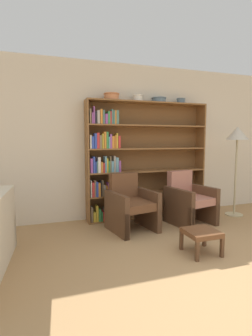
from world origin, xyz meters
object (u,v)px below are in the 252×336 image
object	(u,v)px
bookshelf	(135,161)
armchair_cushioned	(189,200)
bowl_copper	(112,96)
armchair_leather	(131,205)
bowl_cream	(138,98)
floor_lamp	(237,139)
bowl_sage	(181,101)
footstool	(201,234)
bowl_stoneware	(159,100)

from	to	relation	value
bookshelf	armchair_cushioned	distance (m)	1.15
bowl_copper	armchair_leather	xyz separation A→B (m)	(0.14, -0.58, -1.75)
bowl_cream	armchair_cushioned	size ratio (longest dim) A/B	0.21
armchair_cushioned	floor_lamp	world-z (taller)	floor_lamp
bookshelf	bowl_cream	xyz separation A→B (m)	(0.04, -0.02, 1.12)
bowl_cream	bowl_sage	bearing A→B (deg)	0.00
bowl_cream	armchair_leather	distance (m)	1.87
bowl_copper	footstool	bearing A→B (deg)	-68.27
bowl_sage	armchair_cushioned	xyz separation A→B (m)	(-0.15, -0.58, -1.74)
bowl_sage	footstool	bearing A→B (deg)	-111.36
bowl_sage	armchair_cushioned	size ratio (longest dim) A/B	0.19
floor_lamp	footstool	world-z (taller)	floor_lamp
bowl_sage	armchair_leather	bearing A→B (deg)	-154.27
bowl_cream	floor_lamp	size ratio (longest dim) A/B	0.11
bowl_sage	bowl_copper	bearing A→B (deg)	180.00
bowl_stoneware	floor_lamp	distance (m)	1.61
bookshelf	floor_lamp	size ratio (longest dim) A/B	1.36
floor_lamp	armchair_cushioned	bearing A→B (deg)	-173.49
armchair_cushioned	bowl_cream	bearing A→B (deg)	-50.76
floor_lamp	bowl_cream	bearing A→B (deg)	165.72
bowl_cream	bowl_copper	bearing A→B (deg)	180.00
armchair_leather	armchair_cushioned	world-z (taller)	same
armchair_cushioned	bookshelf	bearing A→B (deg)	-49.98
floor_lamp	bookshelf	bearing A→B (deg)	165.56
bowl_sage	floor_lamp	world-z (taller)	bowl_sage
bookshelf	footstool	bearing A→B (deg)	-82.03
bowl_cream	floor_lamp	world-z (taller)	bowl_cream
bookshelf	bowl_cream	size ratio (longest dim) A/B	12.29
bowl_copper	bowl_stoneware	distance (m)	0.88
floor_lamp	armchair_leather	bearing A→B (deg)	-176.71
bookshelf	bowl_sage	distance (m)	1.42
bookshelf	armchair_cushioned	world-z (taller)	bookshelf
bookshelf	footstool	world-z (taller)	bookshelf
bowl_copper	bowl_sage	world-z (taller)	bowl_copper
bowl_cream	bookshelf	bearing A→B (deg)	158.79
bowl_copper	floor_lamp	size ratio (longest dim) A/B	0.16
armchair_leather	bookshelf	bearing A→B (deg)	-127.33
armchair_cushioned	footstool	distance (m)	1.23
armchair_cushioned	footstool	size ratio (longest dim) A/B	2.24
bowl_stoneware	footstool	bearing A→B (deg)	-97.03
bookshelf	floor_lamp	bearing A→B (deg)	-14.44
armchair_cushioned	bowl_stoneware	bearing A→B (deg)	-73.78
armchair_cushioned	armchair_leather	bearing A→B (deg)	-11.85
bowl_cream	footstool	size ratio (longest dim) A/B	0.47
bowl_sage	footstool	world-z (taller)	bowl_sage
bowl_cream	floor_lamp	xyz separation A→B (m)	(1.78, -0.45, -0.71)
bowl_stoneware	armchair_cushioned	distance (m)	1.85
bowl_stoneware	floor_lamp	size ratio (longest dim) A/B	0.17
footstool	floor_lamp	bearing A→B (deg)	37.89
bowl_sage	footstool	xyz separation A→B (m)	(-0.66, -1.69, -1.89)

